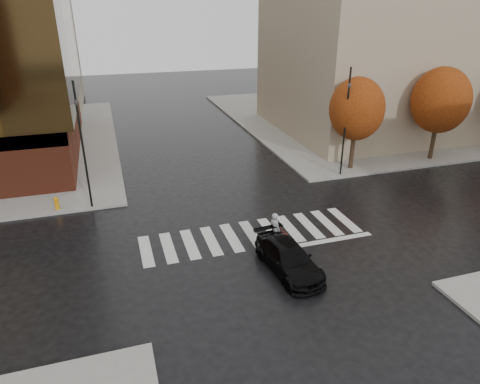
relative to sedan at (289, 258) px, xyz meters
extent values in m
plane|color=black|center=(-0.50, 3.13, -0.64)|extent=(120.00, 120.00, 0.00)
cube|color=gray|center=(20.50, 24.13, -0.56)|extent=(30.00, 30.00, 0.15)
cube|color=silver|center=(-0.50, 3.63, -0.63)|extent=(12.00, 3.00, 0.01)
cube|color=tan|center=(16.50, 20.13, 8.51)|extent=(16.00, 16.00, 18.00)
cube|color=tan|center=(-16.50, 40.13, 9.51)|extent=(14.00, 12.00, 20.00)
cylinder|color=#301F15|center=(9.50, 10.53, 0.91)|extent=(0.32, 0.32, 2.80)
ellipsoid|color=#A3400F|center=(9.50, 10.53, 3.83)|extent=(3.80, 3.80, 4.37)
cylinder|color=#301F15|center=(16.50, 10.53, 0.91)|extent=(0.32, 0.32, 2.80)
ellipsoid|color=#A3400F|center=(16.50, 10.53, 3.99)|extent=(4.20, 4.20, 4.83)
imported|color=black|center=(0.00, 0.00, 0.00)|extent=(2.22, 4.56, 1.28)
imported|color=maroon|center=(0.28, 2.13, -0.21)|extent=(1.73, 1.11, 0.86)
imported|color=#9FA1A8|center=(0.18, 2.13, 0.35)|extent=(0.62, 0.74, 1.75)
cylinder|color=black|center=(-8.51, 9.43, 3.17)|extent=(0.12, 0.12, 7.32)
imported|color=black|center=(-8.51, 9.43, 5.82)|extent=(0.20, 0.17, 0.91)
cylinder|color=black|center=(8.14, 9.60, 3.17)|extent=(0.12, 0.12, 7.32)
imported|color=black|center=(8.14, 9.60, 5.82)|extent=(0.20, 0.22, 0.91)
cylinder|color=orange|center=(-10.43, 9.63, -0.17)|extent=(0.26, 0.26, 0.64)
sphere|color=orange|center=(-10.43, 9.63, 0.15)|extent=(0.28, 0.28, 0.28)
cylinder|color=#513D1D|center=(0.66, 3.16, -0.63)|extent=(0.73, 0.73, 0.01)
camera|label=1|loc=(-7.02, -14.96, 10.52)|focal=32.00mm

